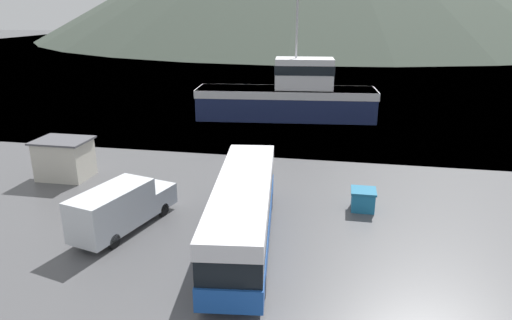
{
  "coord_description": "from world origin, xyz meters",
  "views": [
    {
      "loc": [
        2.85,
        -9.62,
        10.73
      ],
      "look_at": [
        -1.99,
        15.93,
        2.0
      ],
      "focal_mm": 32.0,
      "sensor_mm": 36.0,
      "label": 1
    }
  ],
  "objects_px": {
    "delivery_van": "(121,207)",
    "storage_bin": "(363,199)",
    "tour_bus": "(243,210)",
    "fishing_boat": "(289,96)",
    "dock_kiosk": "(64,159)"
  },
  "relations": [
    {
      "from": "fishing_boat",
      "to": "delivery_van",
      "type": "bearing_deg",
      "value": 162.68
    },
    {
      "from": "delivery_van",
      "to": "storage_bin",
      "type": "bearing_deg",
      "value": 36.17
    },
    {
      "from": "dock_kiosk",
      "to": "tour_bus",
      "type": "bearing_deg",
      "value": -26.14
    },
    {
      "from": "tour_bus",
      "to": "storage_bin",
      "type": "distance_m",
      "value": 7.72
    },
    {
      "from": "tour_bus",
      "to": "dock_kiosk",
      "type": "bearing_deg",
      "value": 146.92
    },
    {
      "from": "delivery_van",
      "to": "dock_kiosk",
      "type": "xyz_separation_m",
      "value": [
        -7.11,
        6.32,
        0.05
      ]
    },
    {
      "from": "tour_bus",
      "to": "fishing_boat",
      "type": "relative_size",
      "value": 0.66
    },
    {
      "from": "delivery_van",
      "to": "fishing_boat",
      "type": "height_order",
      "value": "fishing_boat"
    },
    {
      "from": "delivery_van",
      "to": "fishing_boat",
      "type": "bearing_deg",
      "value": 92.82
    },
    {
      "from": "tour_bus",
      "to": "dock_kiosk",
      "type": "relative_size",
      "value": 3.48
    },
    {
      "from": "tour_bus",
      "to": "delivery_van",
      "type": "distance_m",
      "value": 6.35
    },
    {
      "from": "delivery_van",
      "to": "storage_bin",
      "type": "xyz_separation_m",
      "value": [
        12.02,
        4.79,
        -0.67
      ]
    },
    {
      "from": "tour_bus",
      "to": "storage_bin",
      "type": "xyz_separation_m",
      "value": [
        5.69,
        5.07,
        -1.2
      ]
    },
    {
      "from": "storage_bin",
      "to": "delivery_van",
      "type": "bearing_deg",
      "value": -158.27
    },
    {
      "from": "tour_bus",
      "to": "delivery_van",
      "type": "relative_size",
      "value": 1.83
    }
  ]
}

